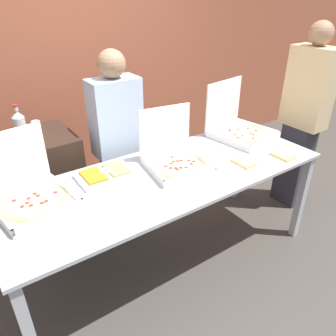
{
  "coord_description": "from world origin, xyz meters",
  "views": [
    {
      "loc": [
        -1.16,
        -1.67,
        2.02
      ],
      "look_at": [
        0.0,
        0.0,
        0.89
      ],
      "focal_mm": 35.0,
      "sensor_mm": 36.0,
      "label": 1
    }
  ],
  "objects_px": {
    "pizza_box_near_left": "(174,157)",
    "person_guest_plaid": "(118,144)",
    "soda_bottle": "(20,126)",
    "pizza_box_far_left": "(29,192)",
    "soda_can_silver": "(37,129)",
    "paper_plate_front_center": "(244,163)",
    "veggie_tray": "(105,174)",
    "person_guest_cap": "(303,118)",
    "pizza_box_far_right": "(238,127)",
    "paper_plate_front_left": "(283,156)"
  },
  "relations": [
    {
      "from": "pizza_box_near_left",
      "to": "person_guest_plaid",
      "type": "xyz_separation_m",
      "value": [
        -0.18,
        0.56,
        -0.06
      ]
    },
    {
      "from": "pizza_box_far_left",
      "to": "soda_can_silver",
      "type": "height_order",
      "value": "pizza_box_far_left"
    },
    {
      "from": "veggie_tray",
      "to": "pizza_box_far_left",
      "type": "bearing_deg",
      "value": -177.23
    },
    {
      "from": "pizza_box_near_left",
      "to": "veggie_tray",
      "type": "relative_size",
      "value": 1.26
    },
    {
      "from": "pizza_box_far_right",
      "to": "person_guest_cap",
      "type": "height_order",
      "value": "person_guest_cap"
    },
    {
      "from": "pizza_box_far_left",
      "to": "soda_bottle",
      "type": "height_order",
      "value": "soda_bottle"
    },
    {
      "from": "pizza_box_far_right",
      "to": "person_guest_plaid",
      "type": "relative_size",
      "value": 0.34
    },
    {
      "from": "pizza_box_far_left",
      "to": "paper_plate_front_left",
      "type": "relative_size",
      "value": 2.44
    },
    {
      "from": "pizza_box_far_right",
      "to": "soda_can_silver",
      "type": "xyz_separation_m",
      "value": [
        -1.57,
        0.63,
        0.14
      ]
    },
    {
      "from": "pizza_box_near_left",
      "to": "person_guest_plaid",
      "type": "height_order",
      "value": "person_guest_plaid"
    },
    {
      "from": "soda_can_silver",
      "to": "person_guest_plaid",
      "type": "bearing_deg",
      "value": -20.27
    },
    {
      "from": "pizza_box_far_right",
      "to": "paper_plate_front_center",
      "type": "distance_m",
      "value": 0.56
    },
    {
      "from": "pizza_box_far_left",
      "to": "soda_can_silver",
      "type": "xyz_separation_m",
      "value": [
        0.25,
        0.65,
        0.14
      ]
    },
    {
      "from": "pizza_box_near_left",
      "to": "soda_can_silver",
      "type": "height_order",
      "value": "pizza_box_near_left"
    },
    {
      "from": "pizza_box_near_left",
      "to": "paper_plate_front_center",
      "type": "distance_m",
      "value": 0.53
    },
    {
      "from": "person_guest_cap",
      "to": "person_guest_plaid",
      "type": "bearing_deg",
      "value": 69.17
    },
    {
      "from": "pizza_box_near_left",
      "to": "person_guest_cap",
      "type": "height_order",
      "value": "person_guest_cap"
    },
    {
      "from": "pizza_box_near_left",
      "to": "person_guest_plaid",
      "type": "distance_m",
      "value": 0.59
    },
    {
      "from": "paper_plate_front_center",
      "to": "person_guest_plaid",
      "type": "bearing_deg",
      "value": 126.88
    },
    {
      "from": "soda_bottle",
      "to": "soda_can_silver",
      "type": "height_order",
      "value": "soda_bottle"
    },
    {
      "from": "pizza_box_far_left",
      "to": "paper_plate_front_left",
      "type": "bearing_deg",
      "value": -24.52
    },
    {
      "from": "person_guest_cap",
      "to": "paper_plate_front_left",
      "type": "bearing_deg",
      "value": 114.82
    },
    {
      "from": "pizza_box_far_left",
      "to": "person_guest_cap",
      "type": "xyz_separation_m",
      "value": [
        2.47,
        -0.18,
        0.02
      ]
    },
    {
      "from": "paper_plate_front_center",
      "to": "person_guest_plaid",
      "type": "distance_m",
      "value": 1.05
    },
    {
      "from": "paper_plate_front_center",
      "to": "person_guest_plaid",
      "type": "xyz_separation_m",
      "value": [
        -0.63,
        0.84,
        0.0
      ]
    },
    {
      "from": "veggie_tray",
      "to": "person_guest_plaid",
      "type": "relative_size",
      "value": 0.24
    },
    {
      "from": "paper_plate_front_left",
      "to": "soda_bottle",
      "type": "distance_m",
      "value": 2.02
    },
    {
      "from": "soda_bottle",
      "to": "soda_can_silver",
      "type": "bearing_deg",
      "value": 17.22
    },
    {
      "from": "pizza_box_near_left",
      "to": "paper_plate_front_center",
      "type": "relative_size",
      "value": 2.38
    },
    {
      "from": "paper_plate_front_center",
      "to": "person_guest_cap",
      "type": "relative_size",
      "value": 0.12
    },
    {
      "from": "pizza_box_far_left",
      "to": "person_guest_plaid",
      "type": "relative_size",
      "value": 0.32
    },
    {
      "from": "pizza_box_far_left",
      "to": "paper_plate_front_center",
      "type": "height_order",
      "value": "pizza_box_far_left"
    },
    {
      "from": "soda_bottle",
      "to": "soda_can_silver",
      "type": "distance_m",
      "value": 0.14
    },
    {
      "from": "pizza_box_far_right",
      "to": "person_guest_cap",
      "type": "distance_m",
      "value": 0.68
    },
    {
      "from": "pizza_box_far_left",
      "to": "person_guest_cap",
      "type": "relative_size",
      "value": 0.29
    },
    {
      "from": "veggie_tray",
      "to": "person_guest_cap",
      "type": "bearing_deg",
      "value": -6.07
    },
    {
      "from": "person_guest_plaid",
      "to": "veggie_tray",
      "type": "bearing_deg",
      "value": 53.28
    },
    {
      "from": "pizza_box_near_left",
      "to": "pizza_box_far_left",
      "type": "xyz_separation_m",
      "value": [
        -1.01,
        0.12,
        0.0
      ]
    },
    {
      "from": "person_guest_plaid",
      "to": "person_guest_cap",
      "type": "xyz_separation_m",
      "value": [
        1.64,
        -0.62,
        0.08
      ]
    },
    {
      "from": "soda_bottle",
      "to": "person_guest_plaid",
      "type": "distance_m",
      "value": 0.77
    },
    {
      "from": "pizza_box_far_left",
      "to": "paper_plate_front_center",
      "type": "relative_size",
      "value": 2.49
    },
    {
      "from": "pizza_box_near_left",
      "to": "person_guest_plaid",
      "type": "bearing_deg",
      "value": 116.88
    },
    {
      "from": "pizza_box_far_right",
      "to": "paper_plate_front_left",
      "type": "bearing_deg",
      "value": -101.49
    },
    {
      "from": "veggie_tray",
      "to": "person_guest_cap",
      "type": "xyz_separation_m",
      "value": [
        1.95,
        -0.21,
        0.07
      ]
    },
    {
      "from": "paper_plate_front_center",
      "to": "soda_bottle",
      "type": "distance_m",
      "value": 1.7
    },
    {
      "from": "paper_plate_front_left",
      "to": "soda_can_silver",
      "type": "relative_size",
      "value": 1.69
    },
    {
      "from": "pizza_box_far_left",
      "to": "pizza_box_far_right",
      "type": "xyz_separation_m",
      "value": [
        1.82,
        0.02,
        0.0
      ]
    },
    {
      "from": "person_guest_cap",
      "to": "veggie_tray",
      "type": "bearing_deg",
      "value": 83.93
    },
    {
      "from": "paper_plate_front_left",
      "to": "person_guest_plaid",
      "type": "bearing_deg",
      "value": 135.99
    },
    {
      "from": "pizza_box_far_right",
      "to": "veggie_tray",
      "type": "xyz_separation_m",
      "value": [
        -1.3,
        0.0,
        -0.06
      ]
    }
  ]
}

